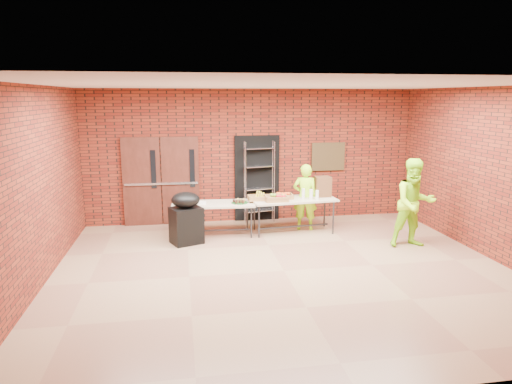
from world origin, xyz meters
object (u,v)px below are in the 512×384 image
at_px(coffee_dispenser, 322,186).
at_px(volunteer_man, 414,203).
at_px(table_left, 213,206).
at_px(volunteer_woman, 305,197).
at_px(table_right, 293,201).
at_px(wire_rack, 259,182).
at_px(covered_grill, 186,218).

height_order(coffee_dispenser, volunteer_man, volunteer_man).
distance_m(table_left, volunteer_man, 4.20).
height_order(table_left, volunteer_woman, volunteer_woman).
bearing_deg(table_right, coffee_dispenser, 5.59).
distance_m(wire_rack, table_left, 1.60).
xyz_separation_m(wire_rack, covered_grill, (-1.80, -1.45, -0.44)).
bearing_deg(volunteer_woman, volunteer_man, 159.97).
distance_m(table_left, coffee_dispenser, 2.53).
bearing_deg(coffee_dispenser, table_left, -177.27).
distance_m(table_right, volunteer_woman, 0.36).
distance_m(wire_rack, coffee_dispenser, 1.59).
height_order(table_right, covered_grill, covered_grill).
relative_size(table_left, volunteer_man, 1.01).
distance_m(table_left, covered_grill, 0.75).
bearing_deg(table_left, coffee_dispenser, 6.21).
relative_size(wire_rack, covered_grill, 1.80).
height_order(covered_grill, volunteer_woman, volunteer_woman).
xyz_separation_m(wire_rack, volunteer_woman, (0.91, -0.86, -0.22)).
bearing_deg(volunteer_man, wire_rack, 141.34).
bearing_deg(coffee_dispenser, volunteer_woman, 174.99).
bearing_deg(wire_rack, volunteer_man, -52.53).
xyz_separation_m(table_left, table_right, (1.80, -0.01, 0.04)).
bearing_deg(volunteer_man, table_right, 149.86).
bearing_deg(volunteer_man, coffee_dispenser, 136.22).
height_order(wire_rack, volunteer_man, wire_rack).
bearing_deg(volunteer_woman, table_left, 24.23).
bearing_deg(table_right, volunteer_man, -37.58).
xyz_separation_m(coffee_dispenser, covered_grill, (-3.10, -0.56, -0.46)).
distance_m(wire_rack, table_right, 1.22).
distance_m(covered_grill, volunteer_woman, 2.78).
distance_m(table_right, covered_grill, 2.44).
relative_size(table_right, volunteer_woman, 1.27).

